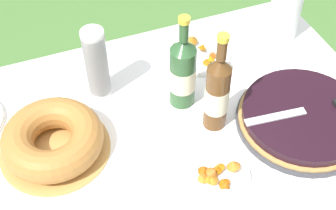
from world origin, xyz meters
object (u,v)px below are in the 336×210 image
snack_plate_near (200,53)px  paper_towel_roll (285,11)px  serving_knife (314,108)px  bundt_cake (53,139)px  cider_bottle_green (183,72)px  snack_plate_far (216,174)px  cup_stack (97,64)px  cider_bottle_amber (217,93)px  berry_tart (303,118)px

snack_plate_near → paper_towel_roll: paper_towel_roll is taller
serving_knife → bundt_cake: bearing=-7.0°
cider_bottle_green → snack_plate_near: size_ratio=1.45×
cider_bottle_green → snack_plate_far: cider_bottle_green is taller
cup_stack → serving_knife: bearing=-32.1°
serving_knife → cider_bottle_green: 0.41m
cup_stack → snack_plate_near: size_ratio=1.12×
bundt_cake → snack_plate_far: (0.40, -0.25, -0.04)m
bundt_cake → snack_plate_near: size_ratio=1.42×
bundt_cake → snack_plate_far: 0.47m
cider_bottle_green → cider_bottle_amber: cider_bottle_amber is taller
cider_bottle_amber → paper_towel_roll: size_ratio=1.61×
cider_bottle_green → paper_towel_roll: size_ratio=1.54×
serving_knife → snack_plate_far: (-0.36, -0.08, -0.05)m
serving_knife → snack_plate_far: serving_knife is taller
serving_knife → snack_plate_near: 0.45m
cider_bottle_amber → paper_towel_roll: 0.51m
cider_bottle_amber → serving_knife: bearing=-20.4°
cup_stack → snack_plate_far: cup_stack is taller
cider_bottle_amber → snack_plate_far: (-0.08, -0.18, -0.12)m
cup_stack → cider_bottle_green: 0.27m
snack_plate_near → snack_plate_far: (-0.16, -0.48, 0.00)m
cup_stack → snack_plate_near: bearing=7.5°
berry_tart → paper_towel_roll: (0.16, 0.40, 0.08)m
paper_towel_roll → snack_plate_far: bearing=-135.4°
cider_bottle_amber → cider_bottle_green: bearing=114.7°
cider_bottle_green → snack_plate_far: 0.32m
berry_tart → bundt_cake: size_ratio=1.25×
berry_tart → cider_bottle_amber: (-0.25, 0.10, 0.11)m
cider_bottle_green → serving_knife: bearing=-34.1°
bundt_cake → cider_bottle_green: size_ratio=0.98×
cider_bottle_amber → cup_stack: bearing=138.9°
snack_plate_far → paper_towel_roll: (0.49, 0.48, 0.09)m
bundt_cake → paper_towel_roll: size_ratio=1.51×
snack_plate_far → berry_tart: bearing=13.7°
serving_knife → cider_bottle_amber: 0.31m
bundt_cake → snack_plate_far: bearing=-32.4°
serving_knife → cider_bottle_amber: bearing=-14.3°
serving_knife → snack_plate_near: bearing=-58.4°
berry_tart → bundt_cake: (-0.73, 0.17, 0.02)m
cup_stack → cider_bottle_green: size_ratio=0.77×
bundt_cake → snack_plate_far: bundt_cake is taller
berry_tart → cup_stack: size_ratio=1.59×
cider_bottle_green → paper_towel_roll: bearing=20.9°
bundt_cake → cider_bottle_green: 0.43m
serving_knife → cup_stack: cup_stack is taller
cup_stack → paper_towel_roll: cup_stack is taller
berry_tart → snack_plate_near: (-0.16, 0.40, -0.02)m
berry_tart → bundt_cake: bearing=166.6°
serving_knife → paper_towel_roll: size_ratio=1.75×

